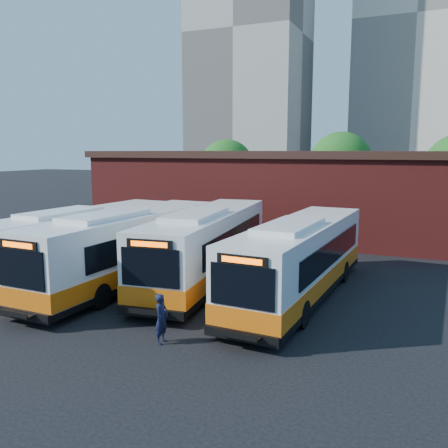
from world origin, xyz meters
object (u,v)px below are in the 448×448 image
at_px(bus_west, 84,243).
at_px(bus_east, 300,262).
at_px(bus_mideast, 207,248).
at_px(transit_worker, 162,319).
at_px(bus_midwest, 128,250).

relative_size(bus_west, bus_east, 0.99).
relative_size(bus_west, bus_mideast, 0.96).
xyz_separation_m(bus_east, transit_worker, (-3.00, -6.83, -0.75)).
bearing_deg(bus_west, transit_worker, -33.21).
xyz_separation_m(bus_mideast, transit_worker, (1.94, -7.70, -0.80)).
bearing_deg(transit_worker, bus_west, 49.67).
xyz_separation_m(bus_west, transit_worker, (8.61, -6.51, -0.74)).
relative_size(bus_east, transit_worker, 7.64).
distance_m(bus_mideast, bus_east, 5.02).
xyz_separation_m(bus_west, bus_mideast, (6.67, 1.19, 0.06)).
xyz_separation_m(bus_west, bus_east, (11.61, 0.32, 0.02)).
height_order(bus_midwest, bus_mideast, bus_midwest).
distance_m(bus_midwest, bus_east, 8.35).
relative_size(bus_west, transit_worker, 7.57).
height_order(bus_east, transit_worker, bus_east).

